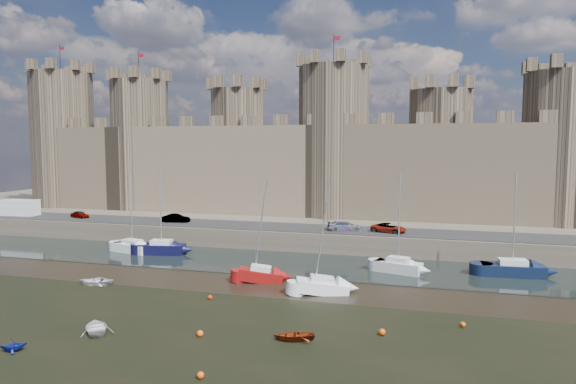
{
  "coord_description": "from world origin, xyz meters",
  "views": [
    {
      "loc": [
        17.27,
        -31.18,
        13.46
      ],
      "look_at": [
        2.11,
        22.0,
        8.42
      ],
      "focal_mm": 32.0,
      "sensor_mm": 36.0,
      "label": 1
    }
  ],
  "objects_px": {
    "sailboat_5": "(322,286)",
    "car_1": "(176,218)",
    "car_2": "(345,226)",
    "sailboat_0": "(132,247)",
    "sailboat_3": "(513,268)",
    "sailboat_4": "(261,274)",
    "dinghy_1": "(13,345)",
    "car_3": "(389,228)",
    "sailboat_2": "(398,265)",
    "van": "(20,208)",
    "car_0": "(80,215)",
    "sailboat_1": "(162,248)"
  },
  "relations": [
    {
      "from": "sailboat_1",
      "to": "sailboat_4",
      "type": "distance_m",
      "value": 18.07
    },
    {
      "from": "sailboat_1",
      "to": "sailboat_0",
      "type": "bearing_deg",
      "value": 169.28
    },
    {
      "from": "car_0",
      "to": "sailboat_4",
      "type": "relative_size",
      "value": 0.32
    },
    {
      "from": "sailboat_3",
      "to": "dinghy_1",
      "type": "bearing_deg",
      "value": -143.1
    },
    {
      "from": "sailboat_0",
      "to": "sailboat_2",
      "type": "relative_size",
      "value": 0.97
    },
    {
      "from": "sailboat_1",
      "to": "sailboat_4",
      "type": "height_order",
      "value": "sailboat_1"
    },
    {
      "from": "car_1",
      "to": "car_2",
      "type": "distance_m",
      "value": 24.17
    },
    {
      "from": "van",
      "to": "sailboat_0",
      "type": "height_order",
      "value": "sailboat_0"
    },
    {
      "from": "sailboat_4",
      "to": "dinghy_1",
      "type": "distance_m",
      "value": 23.06
    },
    {
      "from": "dinghy_1",
      "to": "sailboat_5",
      "type": "bearing_deg",
      "value": -69.41
    },
    {
      "from": "sailboat_2",
      "to": "van",
      "type": "bearing_deg",
      "value": -174.27
    },
    {
      "from": "car_1",
      "to": "sailboat_5",
      "type": "relative_size",
      "value": 0.38
    },
    {
      "from": "car_1",
      "to": "dinghy_1",
      "type": "distance_m",
      "value": 39.71
    },
    {
      "from": "car_1",
      "to": "sailboat_4",
      "type": "distance_m",
      "value": 26.06
    },
    {
      "from": "sailboat_0",
      "to": "sailboat_4",
      "type": "height_order",
      "value": "sailboat_4"
    },
    {
      "from": "car_0",
      "to": "dinghy_1",
      "type": "distance_m",
      "value": 46.13
    },
    {
      "from": "car_1",
      "to": "sailboat_4",
      "type": "relative_size",
      "value": 0.37
    },
    {
      "from": "car_2",
      "to": "sailboat_0",
      "type": "xyz_separation_m",
      "value": [
        -25.36,
        -8.97,
        -2.36
      ]
    },
    {
      "from": "car_0",
      "to": "van",
      "type": "distance_m",
      "value": 10.78
    },
    {
      "from": "car_3",
      "to": "dinghy_1",
      "type": "xyz_separation_m",
      "value": [
        -20.89,
        -38.33,
        -2.68
      ]
    },
    {
      "from": "car_0",
      "to": "sailboat_3",
      "type": "distance_m",
      "value": 59.88
    },
    {
      "from": "car_0",
      "to": "car_3",
      "type": "relative_size",
      "value": 0.74
    },
    {
      "from": "sailboat_3",
      "to": "sailboat_5",
      "type": "height_order",
      "value": "sailboat_3"
    },
    {
      "from": "sailboat_3",
      "to": "sailboat_4",
      "type": "height_order",
      "value": "sailboat_3"
    },
    {
      "from": "sailboat_1",
      "to": "sailboat_4",
      "type": "bearing_deg",
      "value": -38.78
    },
    {
      "from": "car_2",
      "to": "dinghy_1",
      "type": "relative_size",
      "value": 2.74
    },
    {
      "from": "sailboat_1",
      "to": "dinghy_1",
      "type": "relative_size",
      "value": 6.91
    },
    {
      "from": "car_0",
      "to": "sailboat_4",
      "type": "xyz_separation_m",
      "value": [
        34.95,
        -17.92,
        -2.3
      ]
    },
    {
      "from": "sailboat_0",
      "to": "van",
      "type": "bearing_deg",
      "value": 175.91
    },
    {
      "from": "car_2",
      "to": "car_1",
      "type": "bearing_deg",
      "value": 71.98
    },
    {
      "from": "car_2",
      "to": "sailboat_3",
      "type": "xyz_separation_m",
      "value": [
        18.91,
        -8.47,
        -2.33
      ]
    },
    {
      "from": "car_2",
      "to": "sailboat_2",
      "type": "xyz_separation_m",
      "value": [
        7.49,
        -10.35,
        -2.32
      ]
    },
    {
      "from": "car_2",
      "to": "car_0",
      "type": "bearing_deg",
      "value": 72.09
    },
    {
      "from": "car_0",
      "to": "car_2",
      "type": "relative_size",
      "value": 0.73
    },
    {
      "from": "car_0",
      "to": "sailboat_4",
      "type": "distance_m",
      "value": 39.35
    },
    {
      "from": "car_3",
      "to": "sailboat_2",
      "type": "bearing_deg",
      "value": -152.19
    },
    {
      "from": "sailboat_0",
      "to": "sailboat_3",
      "type": "relative_size",
      "value": 0.94
    },
    {
      "from": "car_3",
      "to": "car_0",
      "type": "bearing_deg",
      "value": 106.85
    },
    {
      "from": "sailboat_3",
      "to": "sailboat_2",
      "type": "bearing_deg",
      "value": -174.9
    },
    {
      "from": "sailboat_3",
      "to": "car_2",
      "type": "bearing_deg",
      "value": 151.64
    },
    {
      "from": "sailboat_3",
      "to": "sailboat_4",
      "type": "relative_size",
      "value": 1.05
    },
    {
      "from": "sailboat_5",
      "to": "car_1",
      "type": "bearing_deg",
      "value": 122.39
    },
    {
      "from": "car_1",
      "to": "sailboat_5",
      "type": "bearing_deg",
      "value": -137.84
    },
    {
      "from": "sailboat_1",
      "to": "sailboat_5",
      "type": "xyz_separation_m",
      "value": [
        22.56,
        -10.9,
        -0.13
      ]
    },
    {
      "from": "car_2",
      "to": "sailboat_3",
      "type": "relative_size",
      "value": 0.41
    },
    {
      "from": "car_1",
      "to": "sailboat_2",
      "type": "bearing_deg",
      "value": -118.05
    },
    {
      "from": "car_2",
      "to": "car_3",
      "type": "bearing_deg",
      "value": -107.67
    },
    {
      "from": "car_0",
      "to": "sailboat_1",
      "type": "xyz_separation_m",
      "value": [
        19.06,
        -9.34,
        -2.19
      ]
    },
    {
      "from": "sailboat_0",
      "to": "sailboat_4",
      "type": "bearing_deg",
      "value": -8.0
    },
    {
      "from": "car_1",
      "to": "sailboat_2",
      "type": "xyz_separation_m",
      "value": [
        31.66,
        -10.61,
        -2.31
      ]
    }
  ]
}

